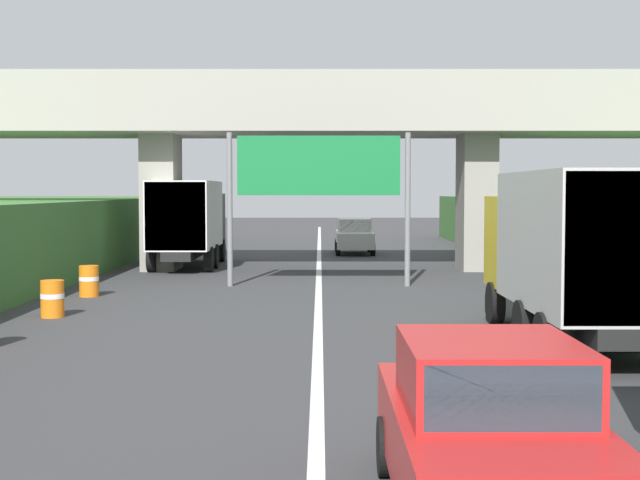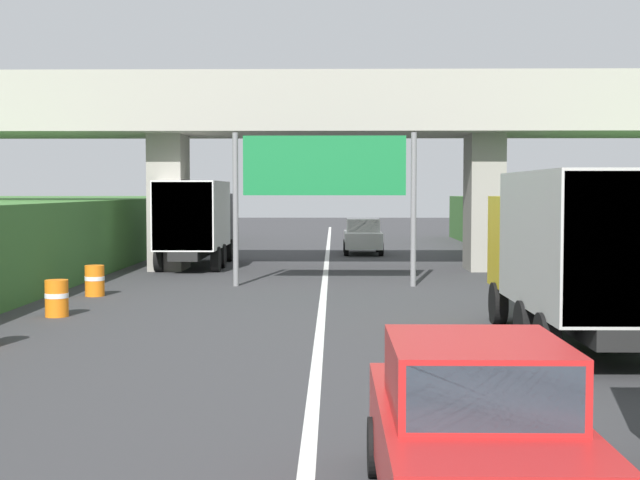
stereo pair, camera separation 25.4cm
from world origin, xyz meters
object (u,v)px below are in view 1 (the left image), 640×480
Objects in this scene: truck_yellow at (575,248)px; car_white at (356,236)px; truck_black at (191,219)px; construction_barrel_4 at (91,281)px; overhead_highway_sign at (321,174)px; car_red at (490,430)px; construction_barrel_3 at (54,298)px.

truck_yellow is 1.78× the size of car_white.
construction_barrel_4 is at bearing -98.26° from truck_black.
car_white is (1.71, 14.61, -2.73)m from overhead_highway_sign.
overhead_highway_sign is 9.02m from truck_black.
overhead_highway_sign is 1.43× the size of car_red.
truck_yellow is 1.00× the size of truck_black.
car_red is 4.56× the size of construction_barrel_4.
truck_black reaches higher than car_white.
overhead_highway_sign is 20.62m from car_red.
truck_black is at bearing 85.01° from construction_barrel_3.
construction_barrel_3 is (-6.46, -7.03, -3.13)m from overhead_highway_sign.
car_red is 19.42m from construction_barrel_4.
truck_black is (-5.21, 7.17, -1.65)m from overhead_highway_sign.
truck_black is 14.33m from construction_barrel_3.
construction_barrel_3 and construction_barrel_4 have the same top height.
overhead_highway_sign is at bearing 94.48° from car_red.
truck_yellow is at bearing -64.95° from overhead_highway_sign.
car_red reaches higher than construction_barrel_4.
car_white is at bearing 83.31° from overhead_highway_sign.
car_white is 23.13m from construction_barrel_3.
construction_barrel_3 is at bearing -132.58° from overhead_highway_sign.
truck_yellow is at bearing -34.42° from construction_barrel_4.
construction_barrel_4 is at bearing -157.20° from overhead_highway_sign.
car_red is at bearing -85.52° from overhead_highway_sign.
truck_black reaches higher than construction_barrel_3.
car_white reaches higher than construction_barrel_4.
car_red is 34.98m from car_white.
truck_yellow and truck_black have the same top height.
car_white reaches higher than construction_barrel_3.
car_red is 1.00× the size of car_white.
overhead_highway_sign reaches higher than construction_barrel_4.
overhead_highway_sign reaches higher than car_red.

